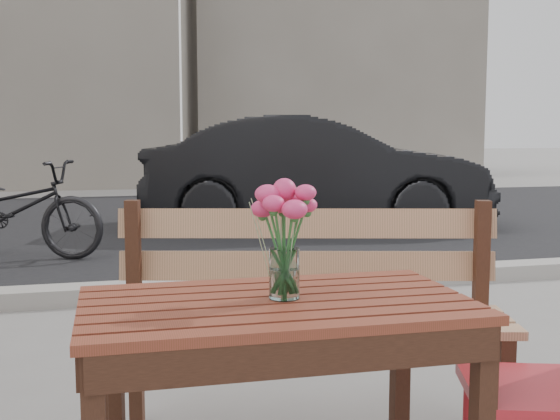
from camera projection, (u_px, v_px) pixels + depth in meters
name	position (u px, v px, depth m)	size (l,w,h in m)	color
street	(165.00, 246.00, 6.96)	(30.00, 8.12, 0.12)	black
backdrop_buildings	(132.00, 21.00, 15.58)	(15.50, 4.00, 8.00)	slate
main_table	(276.00, 338.00, 2.04)	(1.12, 0.67, 0.69)	brown
main_bench	(308.00, 292.00, 2.67)	(1.55, 0.81, 0.93)	#9E7552
main_vase	(284.00, 224.00, 2.01)	(0.19, 0.19, 0.35)	white
parked_car	(316.00, 172.00, 8.55)	(1.43, 4.09, 1.35)	black
bicycle	(12.00, 209.00, 6.45)	(0.60, 1.73, 0.91)	black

